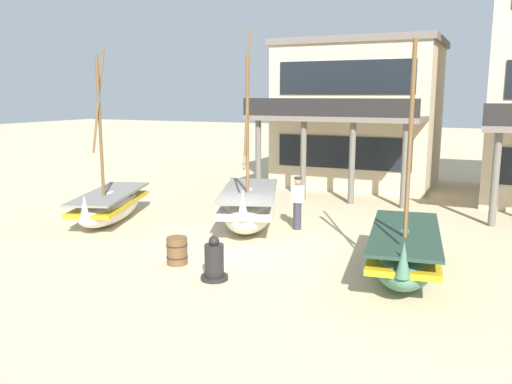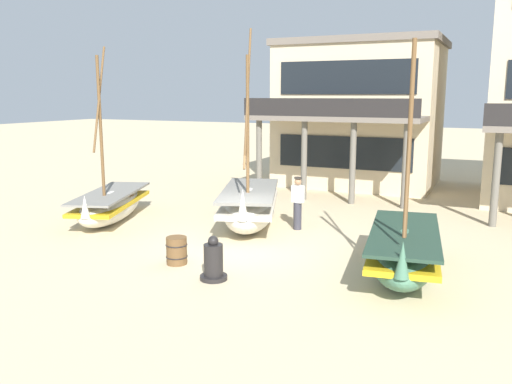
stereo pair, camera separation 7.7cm
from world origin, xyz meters
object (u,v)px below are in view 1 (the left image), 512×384
fishing_boat_centre_large (249,206)px  wooden_barrel (177,251)px  fishing_boat_near_left (404,250)px  capstan_winch (214,262)px  fishing_boat_far_right (110,205)px  fisherman_by_hull (297,204)px  harbor_building_main (359,114)px

fishing_boat_centre_large → wooden_barrel: size_ratio=8.96×
fishing_boat_near_left → capstan_winch: 4.49m
capstan_winch → fishing_boat_far_right: bearing=149.4°
fishing_boat_near_left → wooden_barrel: 5.57m
fishing_boat_far_right → fisherman_by_hull: 6.35m
fishing_boat_centre_large → capstan_winch: size_ratio=6.01×
fishing_boat_centre_large → harbor_building_main: 10.34m
fisherman_by_hull → harbor_building_main: harbor_building_main is taller
fisherman_by_hull → harbor_building_main: (-0.50, 9.52, 2.52)m
harbor_building_main → capstan_winch: bearing=-88.5°
fishing_boat_far_right → wooden_barrel: size_ratio=8.23×
fishing_boat_far_right → wooden_barrel: 5.47m
fishing_boat_far_right → fisherman_by_hull: (6.13, 1.62, 0.27)m
fisherman_by_hull → wooden_barrel: bearing=-108.4°
capstan_winch → harbor_building_main: (-0.39, 14.69, 2.93)m
fishing_boat_near_left → fishing_boat_far_right: size_ratio=0.95×
fisherman_by_hull → wooden_barrel: fisherman_by_hull is taller
fishing_boat_far_right → harbor_building_main: 12.79m
fishing_boat_near_left → fishing_boat_far_right: bearing=172.1°
wooden_barrel → harbor_building_main: size_ratio=0.09×
fishing_boat_far_right → harbor_building_main: bearing=63.2°
fishing_boat_near_left → harbor_building_main: 13.52m
fishing_boat_near_left → fishing_boat_centre_large: 5.89m
fishing_boat_centre_large → fisherman_by_hull: (1.49, 0.43, 0.13)m
fishing_boat_near_left → wooden_barrel: bearing=-163.5°
harbor_building_main → wooden_barrel: bearing=-94.2°
fishing_boat_centre_large → capstan_winch: fishing_boat_centre_large is taller
fishing_boat_far_right → harbor_building_main: size_ratio=0.71×
harbor_building_main → fisherman_by_hull: bearing=-87.0°
fishing_boat_far_right → harbor_building_main: harbor_building_main is taller
fishing_boat_far_right → fishing_boat_centre_large: bearing=14.5°
fishing_boat_near_left → fishing_boat_far_right: 10.03m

